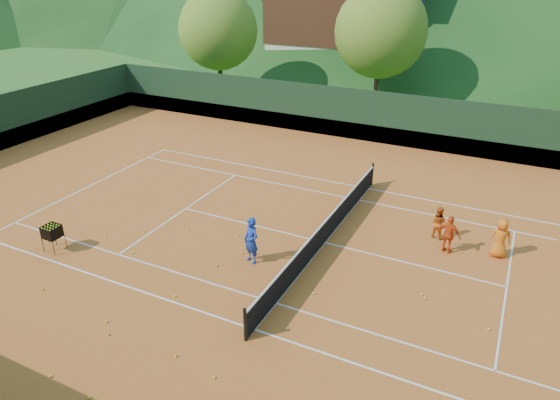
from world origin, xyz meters
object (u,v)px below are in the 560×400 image
at_px(tennis_net, 325,231).
at_px(student_b, 449,235).
at_px(chalet_left, 347,9).
at_px(chalet_mid, 544,21).
at_px(ball_hopper, 52,232).
at_px(student_a, 438,222).
at_px(student_c, 501,238).
at_px(coach, 251,241).

bearing_deg(tennis_net, student_b, 17.69).
height_order(chalet_left, chalet_mid, chalet_left).
bearing_deg(ball_hopper, student_b, 25.74).
distance_m(student_b, chalet_mid, 32.97).
bearing_deg(student_a, chalet_left, -50.73).
relative_size(ball_hopper, chalet_left, 0.07).
relative_size(student_b, student_c, 0.98).
height_order(coach, chalet_left, chalet_left).
distance_m(student_c, chalet_mid, 32.40).
bearing_deg(student_c, student_b, 7.59).
distance_m(coach, chalet_left, 33.72).
height_order(ball_hopper, chalet_left, chalet_left).
relative_size(student_a, student_c, 0.86).
xyz_separation_m(student_c, chalet_mid, (0.07, 32.12, 4.22)).
bearing_deg(student_a, student_c, -177.42).
relative_size(student_c, chalet_mid, 0.12).
xyz_separation_m(coach, student_c, (7.75, 4.24, -0.11)).
xyz_separation_m(tennis_net, chalet_mid, (6.00, 34.00, 4.47)).
bearing_deg(tennis_net, student_c, 17.57).
bearing_deg(student_a, coach, 53.12).
bearing_deg(chalet_mid, chalet_left, -165.96).
bearing_deg(coach, tennis_net, 72.52).
bearing_deg(chalet_mid, ball_hopper, -110.71).
distance_m(coach, student_a, 7.22).
xyz_separation_m(coach, student_a, (5.52, 4.65, -0.22)).
bearing_deg(chalet_left, tennis_net, -71.57).
height_order(coach, ball_hopper, coach).
height_order(student_c, tennis_net, student_c).
relative_size(student_c, ball_hopper, 1.49).
xyz_separation_m(student_a, ball_hopper, (-12.39, -7.17, 0.11)).
relative_size(coach, chalet_left, 0.12).
height_order(tennis_net, chalet_mid, chalet_mid).
bearing_deg(student_a, ball_hopper, 43.04).
relative_size(ball_hopper, chalet_mid, 0.08).
xyz_separation_m(student_c, ball_hopper, (-14.62, -6.76, 0.00)).
bearing_deg(student_c, coach, 19.04).
bearing_deg(student_c, tennis_net, 7.92).
height_order(coach, student_b, coach).
xyz_separation_m(student_a, chalet_left, (-13.69, 27.71, 4.99)).
bearing_deg(student_b, student_c, -147.08).
relative_size(tennis_net, chalet_mid, 0.95).
height_order(student_b, chalet_mid, chalet_mid).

